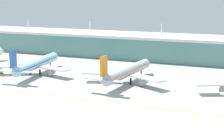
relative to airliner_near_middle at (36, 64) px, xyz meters
name	(u,v)px	position (x,y,z in m)	size (l,w,h in m)	color
ground_plane	(98,102)	(57.81, -37.54, -6.45)	(600.00, 600.00, 0.00)	#A8A59E
terminal_building	(163,48)	(57.81, 76.43, 2.70)	(288.00, 34.00, 26.88)	slate
airliner_near_middle	(36,64)	(0.00, 0.00, 0.00)	(48.36, 61.11, 18.90)	#9ED1EA
airliner_center	(126,72)	(57.73, 0.01, 0.00)	(48.60, 60.12, 18.90)	#ADB2BC
taxiway_stripe_mid_west	(31,93)	(20.81, -35.93, -6.43)	(28.00, 0.70, 0.04)	yellow
taxiway_stripe_centre	(93,100)	(54.81, -35.93, -6.43)	(28.00, 0.70, 0.04)	yellow
taxiway_stripe_mid_east	(166,109)	(88.81, -35.93, -6.43)	(28.00, 0.70, 0.04)	yellow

